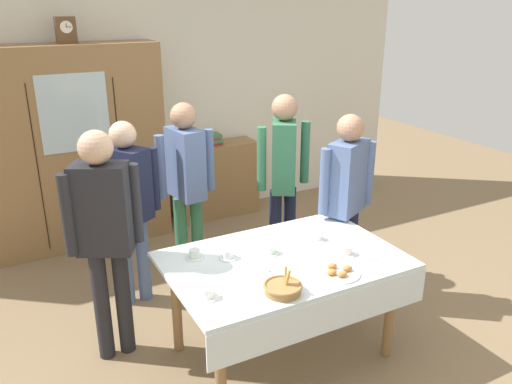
{
  "coord_description": "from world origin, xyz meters",
  "views": [
    {
      "loc": [
        -1.64,
        -2.91,
        2.43
      ],
      "look_at": [
        0.0,
        0.2,
        1.12
      ],
      "focal_mm": 36.51,
      "sensor_mm": 36.0,
      "label": 1
    }
  ],
  "objects": [
    {
      "name": "tea_cup_mid_right",
      "position": [
        -0.05,
        -0.1,
        0.79
      ],
      "size": [
        0.13,
        0.13,
        0.06
      ],
      "color": "silver",
      "rests_on": "dining_table"
    },
    {
      "name": "person_near_right_end",
      "position": [
        -1.06,
        0.35,
        1.01
      ],
      "size": [
        0.52,
        0.34,
        1.66
      ],
      "color": "#232328",
      "rests_on": "ground"
    },
    {
      "name": "person_beside_shelf",
      "position": [
        0.84,
        0.22,
        0.97
      ],
      "size": [
        0.52,
        0.34,
        1.6
      ],
      "color": "#191E38",
      "rests_on": "ground"
    },
    {
      "name": "pastry_plate",
      "position": [
        0.2,
        -0.55,
        0.78
      ],
      "size": [
        0.28,
        0.28,
        0.05
      ],
      "color": "white",
      "rests_on": "dining_table"
    },
    {
      "name": "ground_plane",
      "position": [
        0.0,
        0.0,
        0.0
      ],
      "size": [
        12.0,
        12.0,
        0.0
      ],
      "primitive_type": "plane",
      "color": "#846B4C",
      "rests_on": "ground"
    },
    {
      "name": "bread_basket",
      "position": [
        -0.23,
        -0.58,
        0.8
      ],
      "size": [
        0.24,
        0.24,
        0.16
      ],
      "color": "#9E7542",
      "rests_on": "dining_table"
    },
    {
      "name": "bookshelf_low",
      "position": [
        0.62,
        2.41,
        0.43
      ],
      "size": [
        1.0,
        0.35,
        0.86
      ],
      "color": "olive",
      "rests_on": "ground"
    },
    {
      "name": "mantel_clock",
      "position": [
        -0.85,
        2.35,
        2.15
      ],
      "size": [
        0.18,
        0.11,
        0.24
      ],
      "color": "brown",
      "rests_on": "wall_cabinet"
    },
    {
      "name": "tea_cup_front_edge",
      "position": [
        -0.53,
        0.09,
        0.79
      ],
      "size": [
        0.13,
        0.13,
        0.06
      ],
      "color": "silver",
      "rests_on": "dining_table"
    },
    {
      "name": "spoon_mid_right",
      "position": [
        -0.2,
        -0.31,
        0.77
      ],
      "size": [
        0.12,
        0.02,
        0.01
      ],
      "color": "silver",
      "rests_on": "dining_table"
    },
    {
      "name": "back_wall",
      "position": [
        0.0,
        2.65,
        1.35
      ],
      "size": [
        6.4,
        0.1,
        2.7
      ],
      "primitive_type": "cube",
      "color": "silver",
      "rests_on": "ground"
    },
    {
      "name": "tea_cup_far_left",
      "position": [
        -0.33,
        -0.02,
        0.79
      ],
      "size": [
        0.13,
        0.13,
        0.06
      ],
      "color": "white",
      "rests_on": "dining_table"
    },
    {
      "name": "tea_cup_mid_left",
      "position": [
        0.41,
        -0.36,
        0.79
      ],
      "size": [
        0.13,
        0.13,
        0.06
      ],
      "color": "white",
      "rests_on": "dining_table"
    },
    {
      "name": "person_behind_table_left",
      "position": [
        -0.2,
        1.11,
        0.99
      ],
      "size": [
        0.52,
        0.39,
        1.63
      ],
      "color": "#33704C",
      "rests_on": "ground"
    },
    {
      "name": "dining_table",
      "position": [
        0.0,
        -0.23,
        0.66
      ],
      "size": [
        1.59,
        1.05,
        0.77
      ],
      "color": "olive",
      "rests_on": "ground"
    },
    {
      "name": "person_behind_table_right",
      "position": [
        -0.74,
        0.98,
        0.94
      ],
      "size": [
        0.52,
        0.41,
        1.56
      ],
      "color": "slate",
      "rests_on": "ground"
    },
    {
      "name": "tea_cup_far_right",
      "position": [
        0.36,
        -0.06,
        0.79
      ],
      "size": [
        0.13,
        0.13,
        0.06
      ],
      "color": "white",
      "rests_on": "dining_table"
    },
    {
      "name": "wall_cabinet",
      "position": [
        -0.9,
        2.35,
        1.02
      ],
      "size": [
        1.75,
        0.46,
        2.03
      ],
      "color": "olive",
      "rests_on": "ground"
    },
    {
      "name": "book_stack",
      "position": [
        0.62,
        2.41,
        0.92
      ],
      "size": [
        0.16,
        0.22,
        0.12
      ],
      "color": "#99332D",
      "rests_on": "bookshelf_low"
    },
    {
      "name": "spoon_near_right",
      "position": [
        0.54,
        -0.51,
        0.77
      ],
      "size": [
        0.12,
        0.02,
        0.01
      ],
      "color": "silver",
      "rests_on": "dining_table"
    },
    {
      "name": "person_by_cabinet",
      "position": [
        0.61,
        0.83,
        1.02
      ],
      "size": [
        0.52,
        0.41,
        1.68
      ],
      "color": "#191E38",
      "rests_on": "ground"
    },
    {
      "name": "tea_cup_near_left",
      "position": [
        -0.65,
        -0.42,
        0.79
      ],
      "size": [
        0.13,
        0.13,
        0.06
      ],
      "color": "white",
      "rests_on": "dining_table"
    }
  ]
}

